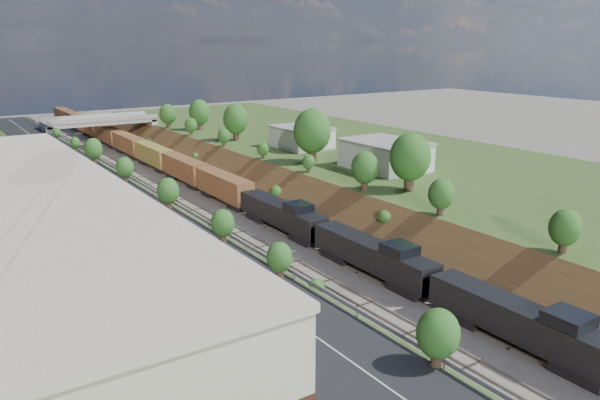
{
  "coord_description": "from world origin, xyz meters",
  "views": [
    {
      "loc": [
        -35.45,
        -13.4,
        23.75
      ],
      "look_at": [
        0.63,
        40.86,
        6.0
      ],
      "focal_mm": 35.0,
      "sensor_mm": 36.0,
      "label": 1
    }
  ],
  "objects": [
    {
      "name": "embankment_right",
      "position": [
        11.0,
        60.0,
        0.0
      ],
      "size": [
        10.0,
        180.0,
        10.0
      ],
      "primitive_type": "cube",
      "rotation": [
        0.0,
        0.79,
        0.0
      ],
      "color": "brown",
      "rests_on": "ground"
    },
    {
      "name": "tree_left_crest",
      "position": [
        -11.8,
        20.0,
        7.04
      ],
      "size": [
        2.45,
        2.45,
        3.55
      ],
      "color": "#473323",
      "rests_on": "platform_left"
    },
    {
      "name": "overpass",
      "position": [
        0.0,
        122.0,
        4.92
      ],
      "size": [
        24.5,
        8.3,
        7.4
      ],
      "color": "gray",
      "rests_on": "ground"
    },
    {
      "name": "commercial_building",
      "position": [
        -28.0,
        38.0,
        8.51
      ],
      "size": [
        14.3,
        62.3,
        7.0
      ],
      "color": "brown",
      "rests_on": "platform_left"
    },
    {
      "name": "white_building_near",
      "position": [
        23.5,
        52.0,
        7.0
      ],
      "size": [
        9.0,
        12.0,
        4.0
      ],
      "primitive_type": "cube",
      "color": "silver",
      "rests_on": "platform_right"
    },
    {
      "name": "platform_right",
      "position": [
        33.0,
        60.0,
        2.5
      ],
      "size": [
        44.0,
        180.0,
        5.0
      ],
      "primitive_type": "cube",
      "color": "#2F4C1F",
      "rests_on": "ground"
    },
    {
      "name": "road",
      "position": [
        -15.5,
        60.0,
        5.05
      ],
      "size": [
        8.0,
        180.0,
        0.1
      ],
      "primitive_type": "cube",
      "color": "black",
      "rests_on": "platform_left"
    },
    {
      "name": "freight_train",
      "position": [
        2.6,
        94.55,
        2.5
      ],
      "size": [
        2.83,
        175.07,
        4.55
      ],
      "color": "black",
      "rests_on": "ground"
    },
    {
      "name": "tree_right_large",
      "position": [
        17.0,
        40.0,
        9.38
      ],
      "size": [
        5.25,
        5.25,
        7.61
      ],
      "color": "#473323",
      "rests_on": "platform_right"
    },
    {
      "name": "guardrail",
      "position": [
        -11.4,
        59.8,
        5.55
      ],
      "size": [
        0.1,
        171.0,
        0.7
      ],
      "color": "#99999E",
      "rests_on": "platform_left"
    },
    {
      "name": "embankment_left",
      "position": [
        -11.0,
        60.0,
        0.0
      ],
      "size": [
        10.0,
        180.0,
        10.0
      ],
      "primitive_type": "cube",
      "rotation": [
        0.0,
        0.79,
        0.0
      ],
      "color": "brown",
      "rests_on": "ground"
    },
    {
      "name": "white_building_far",
      "position": [
        23.0,
        74.0,
        6.8
      ],
      "size": [
        8.0,
        10.0,
        3.6
      ],
      "primitive_type": "cube",
      "color": "silver",
      "rests_on": "platform_right"
    },
    {
      "name": "rail_right_track",
      "position": [
        2.6,
        60.0,
        0.09
      ],
      "size": [
        1.58,
        180.0,
        0.18
      ],
      "primitive_type": "cube",
      "color": "gray",
      "rests_on": "ground"
    },
    {
      "name": "rail_left_track",
      "position": [
        -2.6,
        60.0,
        0.09
      ],
      "size": [
        1.58,
        180.0,
        0.18
      ],
      "primitive_type": "cube",
      "color": "gray",
      "rests_on": "ground"
    }
  ]
}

